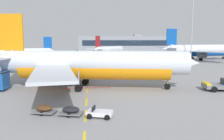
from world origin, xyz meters
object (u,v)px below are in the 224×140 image
Objects in this scene: airliner_foreground at (90,64)px; airliner_far_center at (109,50)px; airliner_far_right at (21,53)px; baggage_train at (71,111)px; airliner_mid_left at (200,50)px; catering_truck at (49,66)px; apron_light_mast_far at (193,13)px.

airliner_far_center is at bearing 82.94° from airliner_foreground.
airliner_far_right reaches higher than baggage_train.
airliner_mid_left reaches higher than catering_truck.
airliner_far_center is 91.37m from baggage_train.
airliner_foreground is 1.19× the size of apron_light_mast_far.
apron_light_mast_far is (47.44, 24.50, 16.21)m from catering_truck.
airliner_far_center is at bearing 145.27° from airliner_mid_left.
baggage_train is (25.06, -70.83, -2.53)m from airliner_far_right.
apron_light_mast_far is (27.69, -32.00, 14.62)m from airliner_far_center.
apron_light_mast_far is (39.24, 58.60, 17.33)m from baggage_train.
airliner_far_right is (-36.61, -19.77, -0.18)m from airliner_far_center.
baggage_train is 0.30× the size of apron_light_mast_far.
baggage_train is at bearing -70.52° from airliner_far_right.
airliner_foreground is 59.66m from apron_light_mast_far.
airliner_far_right is (-71.42, 4.37, -0.95)m from airliner_mid_left.
catering_truck is 35.10m from baggage_train.
baggage_train is at bearing -76.48° from catering_truck.
baggage_train is at bearing -124.90° from airliner_mid_left.
baggage_train is (8.20, -34.11, -1.12)m from catering_truck.
airliner_foreground is at bearing -129.84° from apron_light_mast_far.
catering_truck is (-54.56, -32.36, -2.36)m from airliner_mid_left.
catering_truck is at bearing 117.12° from airliner_foreground.
baggage_train is 72.62m from apron_light_mast_far.
apron_light_mast_far reaches higher than airliner_far_right.
airliner_far_right is 0.89× the size of apron_light_mast_far.
apron_light_mast_far is at bearing -10.77° from airliner_far_right.
airliner_foreground is at bearing 81.63° from baggage_train.
catering_truck is at bearing 103.52° from baggage_train.
airliner_mid_left reaches higher than airliner_far_right.
catering_truck is 55.80m from apron_light_mast_far.
catering_truck is at bearing -109.27° from airliner_far_center.
airliner_mid_left is 81.11m from baggage_train.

